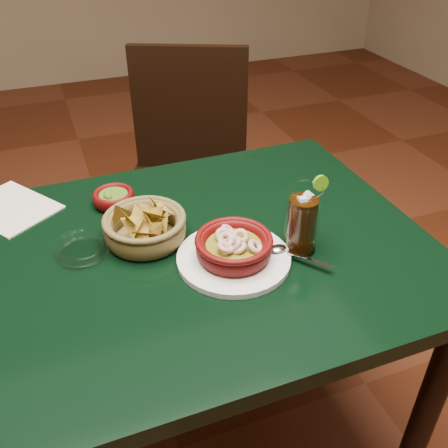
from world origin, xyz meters
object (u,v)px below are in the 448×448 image
object	(u,v)px
shrimp_plate	(234,249)
cola_drink	(302,220)
dining_chair	(188,175)
chip_basket	(145,227)
dining_table	(164,289)

from	to	relation	value
shrimp_plate	cola_drink	bearing A→B (deg)	-4.74
dining_chair	chip_basket	world-z (taller)	dining_chair
shrimp_plate	dining_table	bearing A→B (deg)	151.92
dining_chair	cola_drink	bearing A→B (deg)	-88.76
dining_chair	chip_basket	xyz separation A→B (m)	(-0.29, -0.64, 0.26)
dining_table	chip_basket	bearing A→B (deg)	103.53
dining_chair	shrimp_plate	xyz separation A→B (m)	(-0.13, -0.78, 0.25)
dining_table	dining_chair	xyz separation A→B (m)	(0.28, 0.71, -0.12)
dining_table	cola_drink	world-z (taller)	cola_drink
dining_chair	cola_drink	world-z (taller)	dining_chair
shrimp_plate	cola_drink	world-z (taller)	cola_drink
dining_chair	shrimp_plate	bearing A→B (deg)	-99.72
dining_table	dining_chair	size ratio (longest dim) A/B	1.25
shrimp_plate	cola_drink	xyz separation A→B (m)	(0.15, -0.01, 0.05)
dining_table	dining_chair	world-z (taller)	dining_chair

